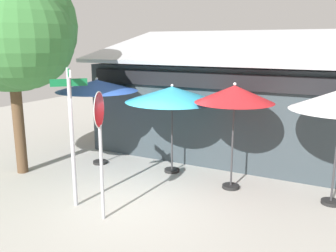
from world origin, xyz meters
TOP-DOWN VIEW (x-y plane):
  - ground_plane at (0.00, 0.00)m, footprint 28.00×28.00m
  - cafe_building at (0.76, 5.03)m, footprint 9.24×4.83m
  - street_sign_post at (-1.07, -0.90)m, footprint 0.64×0.62m
  - stop_sign at (-0.10, -1.13)m, footprint 0.30×0.69m
  - patio_umbrella_royal_blue_left at (-2.47, 1.79)m, footprint 2.43×2.43m
  - patio_umbrella_teal_center at (-0.15, 2.16)m, footprint 2.63×2.63m
  - patio_umbrella_crimson_right at (1.77, 1.77)m, footprint 1.96×1.96m
  - shade_tree at (-3.73, 0.00)m, footprint 4.01×3.57m

SIDE VIEW (x-z plane):
  - ground_plane at x=0.00m, z-range -0.10..0.00m
  - cafe_building at x=0.76m, z-range -0.48..3.66m
  - stop_sign at x=-0.10m, z-range 0.53..3.27m
  - street_sign_post at x=-1.07m, z-range 0.32..3.48m
  - patio_umbrella_teal_center at x=-0.15m, z-range 0.99..3.55m
  - patio_umbrella_royal_blue_left at x=-2.47m, z-range 1.08..3.75m
  - patio_umbrella_crimson_right at x=1.77m, z-range 1.06..3.79m
  - shade_tree at x=-3.73m, z-range 1.07..6.98m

